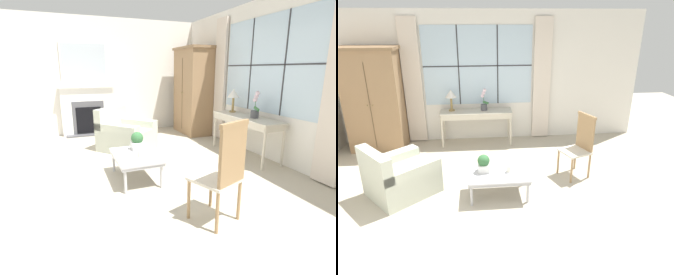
% 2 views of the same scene
% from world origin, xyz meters
% --- Properties ---
extents(ground_plane, '(14.00, 14.00, 0.00)m').
position_xyz_m(ground_plane, '(0.00, 0.00, 0.00)').
color(ground_plane, '#B2A893').
extents(wall_back_windowed, '(7.20, 0.14, 2.80)m').
position_xyz_m(wall_back_windowed, '(0.00, 3.02, 1.40)').
color(wall_back_windowed, silver).
rests_on(wall_back_windowed, ground_plane).
extents(armoire, '(1.16, 0.66, 2.11)m').
position_xyz_m(armoire, '(-2.14, 2.65, 1.06)').
color(armoire, '#93704C').
rests_on(armoire, ground_plane).
extents(console_table, '(1.54, 0.48, 0.75)m').
position_xyz_m(console_table, '(-0.08, 2.70, 0.67)').
color(console_table, beige).
rests_on(console_table, ground_plane).
extents(table_lamp, '(0.24, 0.24, 0.46)m').
position_xyz_m(table_lamp, '(-0.60, 2.77, 1.10)').
color(table_lamp, '#9E7F47').
rests_on(table_lamp, console_table).
extents(potted_orchid, '(0.18, 0.14, 0.48)m').
position_xyz_m(potted_orchid, '(0.09, 2.74, 0.92)').
color(potted_orchid, '#4C4C51').
rests_on(potted_orchid, console_table).
extents(armchair_upholstered, '(1.26, 1.25, 0.84)m').
position_xyz_m(armchair_upholstered, '(-1.30, 0.72, 0.28)').
color(armchair_upholstered, beige).
rests_on(armchair_upholstered, ground_plane).
extents(side_chair_wooden, '(0.57, 0.57, 1.11)m').
position_xyz_m(side_chair_wooden, '(1.70, 1.06, 0.61)').
color(side_chair_wooden, beige).
rests_on(side_chair_wooden, ground_plane).
extents(coffee_table, '(0.94, 0.60, 0.38)m').
position_xyz_m(coffee_table, '(0.23, 0.51, 0.34)').
color(coffee_table, '#BCBCC1').
rests_on(coffee_table, ground_plane).
extents(potted_plant_small, '(0.19, 0.19, 0.28)m').
position_xyz_m(potted_plant_small, '(0.01, 0.61, 0.52)').
color(potted_plant_small, white).
rests_on(potted_plant_small, coffee_table).
extents(pillar_candle, '(0.09, 0.09, 0.12)m').
position_xyz_m(pillar_candle, '(0.40, 0.54, 0.43)').
color(pillar_candle, silver).
rests_on(pillar_candle, coffee_table).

